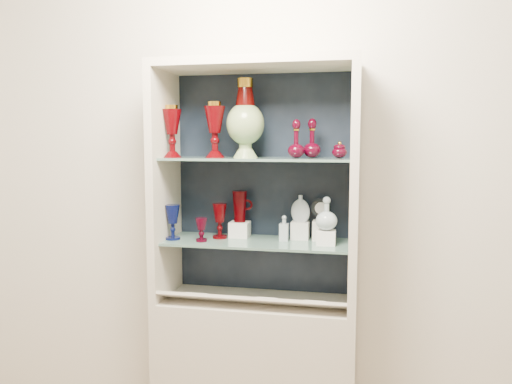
% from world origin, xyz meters
% --- Properties ---
extents(wall_back, '(3.50, 0.02, 2.80)m').
position_xyz_m(wall_back, '(0.00, 1.75, 1.40)').
color(wall_back, silver).
rests_on(wall_back, ground).
extents(cabinet_base, '(1.00, 0.40, 0.75)m').
position_xyz_m(cabinet_base, '(0.00, 1.53, 0.38)').
color(cabinet_base, beige).
rests_on(cabinet_base, ground).
extents(cabinet_back_panel, '(0.98, 0.02, 1.15)m').
position_xyz_m(cabinet_back_panel, '(0.00, 1.72, 1.32)').
color(cabinet_back_panel, black).
rests_on(cabinet_back_panel, cabinet_base).
extents(cabinet_side_left, '(0.04, 0.40, 1.15)m').
position_xyz_m(cabinet_side_left, '(-0.48, 1.53, 1.32)').
color(cabinet_side_left, beige).
rests_on(cabinet_side_left, cabinet_base).
extents(cabinet_side_right, '(0.04, 0.40, 1.15)m').
position_xyz_m(cabinet_side_right, '(0.48, 1.53, 1.32)').
color(cabinet_side_right, beige).
rests_on(cabinet_side_right, cabinet_base).
extents(cabinet_top_cap, '(1.00, 0.40, 0.04)m').
position_xyz_m(cabinet_top_cap, '(0.00, 1.53, 1.92)').
color(cabinet_top_cap, beige).
rests_on(cabinet_top_cap, cabinet_side_left).
extents(shelf_lower, '(0.92, 0.34, 0.01)m').
position_xyz_m(shelf_lower, '(0.00, 1.55, 1.04)').
color(shelf_lower, slate).
rests_on(shelf_lower, cabinet_side_left).
extents(shelf_upper, '(0.92, 0.34, 0.01)m').
position_xyz_m(shelf_upper, '(0.00, 1.55, 1.46)').
color(shelf_upper, slate).
rests_on(shelf_upper, cabinet_side_left).
extents(label_ledge, '(0.92, 0.17, 0.09)m').
position_xyz_m(label_ledge, '(0.00, 1.42, 0.78)').
color(label_ledge, beige).
rests_on(label_ledge, cabinet_base).
extents(label_card_0, '(0.10, 0.06, 0.03)m').
position_xyz_m(label_card_0, '(-0.27, 1.42, 0.80)').
color(label_card_0, white).
rests_on(label_card_0, label_ledge).
extents(label_card_1, '(0.10, 0.06, 0.03)m').
position_xyz_m(label_card_1, '(0.08, 1.42, 0.80)').
color(label_card_1, white).
rests_on(label_card_1, label_ledge).
extents(label_card_2, '(0.10, 0.06, 0.03)m').
position_xyz_m(label_card_2, '(0.31, 1.42, 0.80)').
color(label_card_2, white).
rests_on(label_card_2, label_ledge).
extents(label_card_3, '(0.10, 0.06, 0.03)m').
position_xyz_m(label_card_3, '(-0.27, 1.42, 0.80)').
color(label_card_3, white).
rests_on(label_card_3, label_ledge).
extents(pedestal_lamp_left, '(0.13, 0.13, 0.26)m').
position_xyz_m(pedestal_lamp_left, '(-0.43, 1.50, 1.60)').
color(pedestal_lamp_left, '#420002').
rests_on(pedestal_lamp_left, shelf_upper).
extents(pedestal_lamp_right, '(0.12, 0.12, 0.28)m').
position_xyz_m(pedestal_lamp_right, '(-0.21, 1.53, 1.61)').
color(pedestal_lamp_right, '#420002').
rests_on(pedestal_lamp_right, shelf_upper).
extents(enamel_urn, '(0.23, 0.23, 0.39)m').
position_xyz_m(enamel_urn, '(-0.06, 1.56, 1.66)').
color(enamel_urn, '#094D16').
rests_on(enamel_urn, shelf_upper).
extents(ruby_decanter_a, '(0.11, 0.11, 0.21)m').
position_xyz_m(ruby_decanter_a, '(0.20, 1.54, 1.57)').
color(ruby_decanter_a, '#3A0010').
rests_on(ruby_decanter_a, shelf_upper).
extents(ruby_decanter_b, '(0.10, 0.10, 0.20)m').
position_xyz_m(ruby_decanter_b, '(0.27, 1.60, 1.57)').
color(ruby_decanter_b, '#3A0010').
rests_on(ruby_decanter_b, shelf_upper).
extents(lidded_bowl, '(0.07, 0.07, 0.08)m').
position_xyz_m(lidded_bowl, '(0.40, 1.58, 1.51)').
color(lidded_bowl, '#3A0010').
rests_on(lidded_bowl, shelf_upper).
extents(cobalt_goblet, '(0.09, 0.09, 0.18)m').
position_xyz_m(cobalt_goblet, '(-0.43, 1.50, 1.14)').
color(cobalt_goblet, '#0A1142').
rests_on(cobalt_goblet, shelf_lower).
extents(ruby_goblet_tall, '(0.08, 0.08, 0.18)m').
position_xyz_m(ruby_goblet_tall, '(-0.20, 1.57, 1.14)').
color(ruby_goblet_tall, '#420002').
rests_on(ruby_goblet_tall, shelf_lower).
extents(ruby_goblet_small, '(0.08, 0.08, 0.12)m').
position_xyz_m(ruby_goblet_small, '(-0.27, 1.48, 1.11)').
color(ruby_goblet_small, '#3A0010').
rests_on(ruby_goblet_small, shelf_lower).
extents(riser_ruby_pitcher, '(0.10, 0.10, 0.08)m').
position_xyz_m(riser_ruby_pitcher, '(-0.11, 1.63, 1.09)').
color(riser_ruby_pitcher, silver).
rests_on(riser_ruby_pitcher, shelf_lower).
extents(ruby_pitcher, '(0.14, 0.10, 0.16)m').
position_xyz_m(ruby_pitcher, '(-0.11, 1.63, 1.21)').
color(ruby_pitcher, '#420002').
rests_on(ruby_pitcher, riser_ruby_pitcher).
extents(clear_square_bottle, '(0.05, 0.05, 0.13)m').
position_xyz_m(clear_square_bottle, '(0.14, 1.58, 1.11)').
color(clear_square_bottle, '#97AAB0').
rests_on(clear_square_bottle, shelf_lower).
extents(riser_flat_flask, '(0.09, 0.09, 0.09)m').
position_xyz_m(riser_flat_flask, '(0.21, 1.64, 1.09)').
color(riser_flat_flask, silver).
rests_on(riser_flat_flask, shelf_lower).
extents(flat_flask, '(0.11, 0.06, 0.14)m').
position_xyz_m(flat_flask, '(0.21, 1.64, 1.21)').
color(flat_flask, silver).
rests_on(flat_flask, riser_flat_flask).
extents(riser_clear_round_decanter, '(0.09, 0.09, 0.07)m').
position_xyz_m(riser_clear_round_decanter, '(0.35, 1.53, 1.08)').
color(riser_clear_round_decanter, silver).
rests_on(riser_clear_round_decanter, shelf_lower).
extents(clear_round_decanter, '(0.13, 0.13, 0.16)m').
position_xyz_m(clear_round_decanter, '(0.35, 1.53, 1.20)').
color(clear_round_decanter, '#97AAB0').
rests_on(clear_round_decanter, riser_clear_round_decanter).
extents(riser_cameo_medallion, '(0.08, 0.08, 0.10)m').
position_xyz_m(riser_cameo_medallion, '(0.32, 1.63, 1.10)').
color(riser_cameo_medallion, silver).
rests_on(riser_cameo_medallion, shelf_lower).
extents(cameo_medallion, '(0.10, 0.04, 0.12)m').
position_xyz_m(cameo_medallion, '(0.32, 1.63, 1.21)').
color(cameo_medallion, black).
rests_on(cameo_medallion, riser_cameo_medallion).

